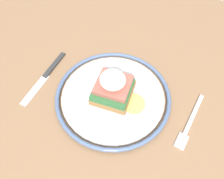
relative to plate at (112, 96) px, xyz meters
name	(u,v)px	position (x,y,z in m)	size (l,w,h in m)	color
ground_plane	(116,162)	(0.00, -0.05, -0.74)	(6.00, 6.00, 0.00)	#B2ADA3
dining_table	(119,101)	(0.00, -0.05, -0.11)	(1.10, 0.91, 0.73)	#846042
plate	(112,96)	(0.00, 0.00, 0.00)	(0.28, 0.28, 0.02)	silver
sandwich	(112,87)	(0.00, 0.00, 0.04)	(0.13, 0.09, 0.08)	olive
fork	(190,123)	(-0.19, 0.01, -0.01)	(0.05, 0.15, 0.00)	silver
knife	(48,73)	(0.19, -0.01, -0.01)	(0.03, 0.19, 0.01)	#2D2D2D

